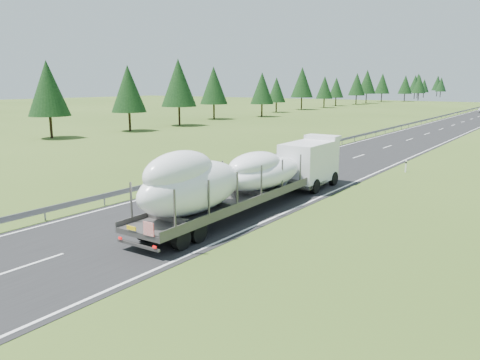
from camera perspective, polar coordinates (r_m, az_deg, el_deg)
The scene contains 5 objects.
ground at distance 21.51m, azimuth -24.11°, elevation -9.40°, with size 400.00×400.00×0.00m, color #374F1A.
road_surface at distance 111.49m, azimuth 26.47°, elevation 6.70°, with size 10.00×400.00×0.02m, color black.
guardrail at distance 112.36m, azimuth 23.82°, elevation 7.26°, with size 0.10×400.00×0.76m.
tree_line_left at distance 151.78m, azimuth 11.35°, elevation 11.38°, with size 15.58×315.36×12.42m.
boat_truck at distance 27.16m, azimuth 1.06°, elevation 0.64°, with size 3.12×19.37×4.27m.
Camera 1 is at (17.65, -9.84, 7.37)m, focal length 35.00 mm.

